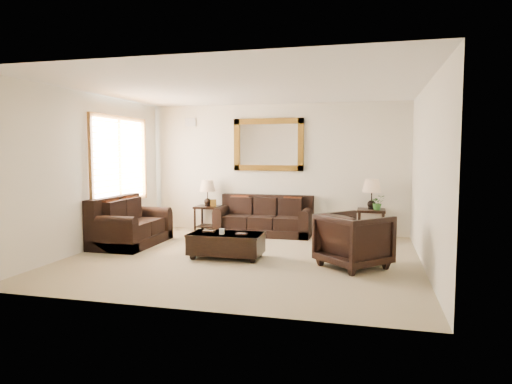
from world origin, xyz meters
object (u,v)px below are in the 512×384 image
(sofa, at_px, (264,220))
(coffee_table, at_px, (226,243))
(loveseat, at_px, (129,227))
(end_table_right, at_px, (372,200))
(armchair, at_px, (354,238))
(end_table_left, at_px, (208,198))

(sofa, height_order, coffee_table, sofa)
(sofa, height_order, loveseat, loveseat)
(end_table_right, relative_size, coffee_table, 0.99)
(end_table_right, relative_size, armchair, 1.32)
(coffee_table, bearing_deg, armchair, -3.83)
(sofa, distance_m, end_table_right, 2.19)
(loveseat, distance_m, armchair, 4.13)
(end_table_left, relative_size, end_table_right, 0.94)
(end_table_left, bearing_deg, sofa, -4.40)
(coffee_table, bearing_deg, loveseat, 163.65)
(sofa, relative_size, armchair, 2.20)
(armchair, bearing_deg, loveseat, 34.22)
(end_table_right, distance_m, coffee_table, 3.24)
(sofa, bearing_deg, end_table_right, 2.21)
(end_table_left, relative_size, armchair, 1.24)
(loveseat, bearing_deg, armchair, -99.67)
(armchair, bearing_deg, end_table_left, 6.60)
(end_table_left, xyz_separation_m, armchair, (3.16, -2.41, -0.27))
(loveseat, xyz_separation_m, coffee_table, (2.07, -0.58, -0.07))
(coffee_table, relative_size, armchair, 1.33)
(end_table_left, bearing_deg, end_table_right, -0.27)
(sofa, xyz_separation_m, armchair, (1.89, -2.31, 0.15))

